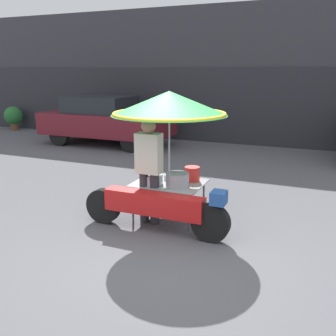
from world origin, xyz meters
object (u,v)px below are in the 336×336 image
at_px(vendor_motorcycle_cart, 168,124).
at_px(parked_car, 105,120).
at_px(vendor_person, 149,166).
at_px(potted_plant, 14,116).

relative_size(vendor_motorcycle_cart, parked_car, 0.55).
xyz_separation_m(vendor_person, parked_car, (-4.04, 5.25, -0.13)).
distance_m(vendor_motorcycle_cart, parked_car, 6.61).
bearing_deg(parked_car, potted_plant, 166.82).
bearing_deg(vendor_person, parked_car, 127.58).
bearing_deg(vendor_motorcycle_cart, vendor_person, -131.15).
xyz_separation_m(parked_car, potted_plant, (-4.98, 1.17, -0.26)).
height_order(vendor_motorcycle_cart, vendor_person, vendor_motorcycle_cart).
distance_m(vendor_motorcycle_cart, vendor_person, 0.69).
relative_size(vendor_motorcycle_cart, potted_plant, 2.47).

